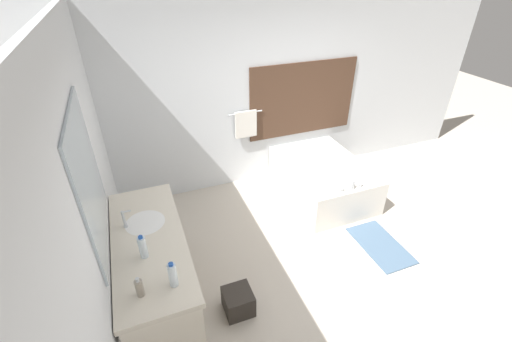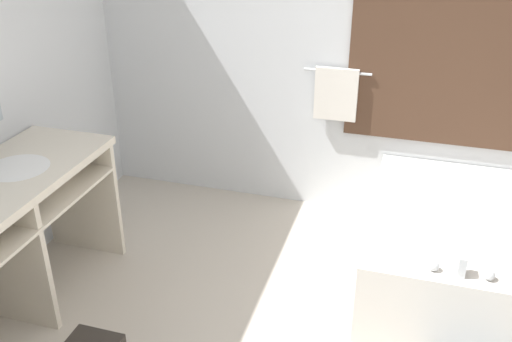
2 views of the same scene
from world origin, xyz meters
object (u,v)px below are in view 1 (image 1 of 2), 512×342
object	(u,v)px
waste_bin	(238,301)
soap_dispenser	(139,288)
water_bottle_1	(143,247)
bathtub	(323,177)
water_bottle_2	(173,275)

from	to	relation	value
waste_bin	soap_dispenser	bearing A→B (deg)	-162.56
water_bottle_1	waste_bin	size ratio (longest dim) A/B	0.80
bathtub	water_bottle_1	bearing A→B (deg)	-152.43
bathtub	waste_bin	size ratio (longest dim) A/B	5.43
bathtub	water_bottle_2	size ratio (longest dim) A/B	6.66
water_bottle_1	soap_dispenser	xyz separation A→B (m)	(-0.06, -0.38, -0.03)
water_bottle_2	waste_bin	size ratio (longest dim) A/B	0.81
bathtub	water_bottle_2	world-z (taller)	water_bottle_2
water_bottle_2	water_bottle_1	bearing A→B (deg)	115.39
bathtub	water_bottle_2	distance (m)	3.01
bathtub	soap_dispenser	bearing A→B (deg)	-146.77
water_bottle_2	soap_dispenser	world-z (taller)	water_bottle_2
water_bottle_1	water_bottle_2	world-z (taller)	water_bottle_2
bathtub	soap_dispenser	xyz separation A→B (m)	(-2.61, -1.71, 0.71)
waste_bin	water_bottle_1	bearing A→B (deg)	170.53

